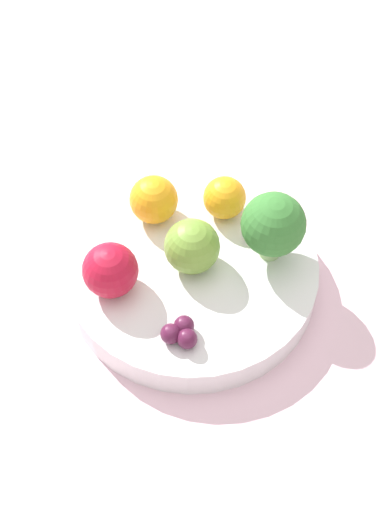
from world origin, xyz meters
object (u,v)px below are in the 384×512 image
object	(u,v)px
bowl	(192,273)
orange_back	(154,200)
broccoli	(273,225)
grape_cluster	(181,333)
apple_red	(185,247)
orange_front	(225,198)
apple_green	(110,270)

from	to	relation	value
bowl	orange_back	bearing A→B (deg)	169.48
broccoli	grape_cluster	size ratio (longest dim) A/B	2.29
apple_red	grape_cluster	distance (m)	0.08
orange_front	grape_cluster	world-z (taller)	orange_front
apple_red	orange_front	bearing A→B (deg)	105.87
apple_red	orange_front	size ratio (longest dim) A/B	1.23
bowl	orange_back	size ratio (longest dim) A/B	5.07
bowl	apple_green	size ratio (longest dim) A/B	4.72
apple_green	grape_cluster	distance (m)	0.08
orange_back	grape_cluster	distance (m)	0.13
apple_red	orange_front	world-z (taller)	apple_red
apple_green	grape_cluster	bearing A→B (deg)	6.14
broccoli	orange_front	xyz separation A→B (m)	(-0.06, 0.00, -0.02)
broccoli	orange_front	world-z (taller)	broccoli
broccoli	grape_cluster	xyz separation A→B (m)	(0.01, -0.11, -0.03)
broccoli	orange_back	bearing A→B (deg)	-155.97
grape_cluster	orange_back	bearing A→B (deg)	148.08
apple_red	apple_green	size ratio (longest dim) A/B	1.02
bowl	broccoli	size ratio (longest dim) A/B	3.25
bowl	grape_cluster	world-z (taller)	grape_cluster
apple_green	orange_front	bearing A→B (deg)	87.51
apple_red	bowl	bearing A→B (deg)	49.86
bowl	orange_front	distance (m)	0.07
apple_green	orange_front	size ratio (longest dim) A/B	1.21
apple_red	grape_cluster	bearing A→B (deg)	-45.26
apple_green	orange_front	distance (m)	0.13
bowl	orange_front	xyz separation A→B (m)	(-0.02, 0.06, 0.03)
apple_red	orange_back	xyz separation A→B (m)	(-0.06, 0.02, -0.00)
orange_front	grape_cluster	size ratio (longest dim) A/B	1.31
apple_green	orange_front	xyz separation A→B (m)	(0.01, 0.13, -0.00)
orange_back	orange_front	bearing A→B (deg)	50.92
orange_back	apple_red	bearing A→B (deg)	-15.49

